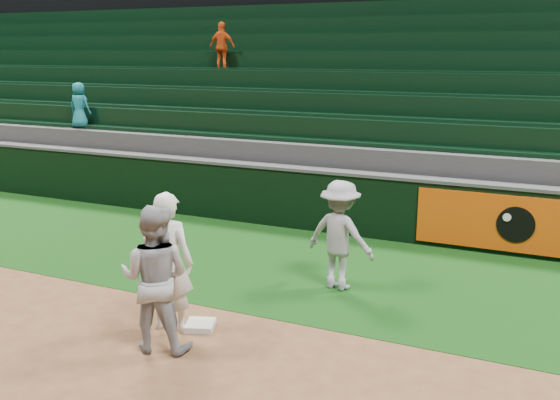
# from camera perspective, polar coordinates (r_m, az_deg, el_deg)

# --- Properties ---
(ground) EXTENTS (70.00, 70.00, 0.00)m
(ground) POSITION_cam_1_polar(r_m,az_deg,el_deg) (8.14, -7.89, -12.34)
(ground) COLOR brown
(ground) RESTS_ON ground
(foul_grass) EXTENTS (36.00, 4.20, 0.01)m
(foul_grass) POSITION_cam_1_polar(r_m,az_deg,el_deg) (10.58, 0.86, -5.95)
(foul_grass) COLOR #0D340D
(foul_grass) RESTS_ON ground
(first_base) EXTENTS (0.46, 0.46, 0.08)m
(first_base) POSITION_cam_1_polar(r_m,az_deg,el_deg) (8.35, -7.30, -11.29)
(first_base) COLOR silver
(first_base) RESTS_ON ground
(first_baseman) EXTENTS (0.73, 0.54, 1.84)m
(first_baseman) POSITION_cam_1_polar(r_m,az_deg,el_deg) (8.06, -10.19, -5.62)
(first_baseman) COLOR white
(first_baseman) RESTS_ON ground
(baserunner) EXTENTS (1.01, 0.86, 1.80)m
(baserunner) POSITION_cam_1_polar(r_m,az_deg,el_deg) (7.60, -11.35, -7.03)
(baserunner) COLOR #A1A4AC
(baserunner) RESTS_ON ground
(base_coach) EXTENTS (1.17, 0.80, 1.66)m
(base_coach) POSITION_cam_1_polar(r_m,az_deg,el_deg) (9.37, 5.51, -3.23)
(base_coach) COLOR #93959F
(base_coach) RESTS_ON foul_grass
(field_wall) EXTENTS (36.00, 0.45, 1.25)m
(field_wall) POSITION_cam_1_polar(r_m,az_deg,el_deg) (12.36, 5.10, -0.09)
(field_wall) COLOR black
(field_wall) RESTS_ON ground
(stadium_seating) EXTENTS (36.00, 5.95, 4.85)m
(stadium_seating) POSITION_cam_1_polar(r_m,az_deg,el_deg) (15.73, 9.74, 6.64)
(stadium_seating) COLOR #323234
(stadium_seating) RESTS_ON ground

